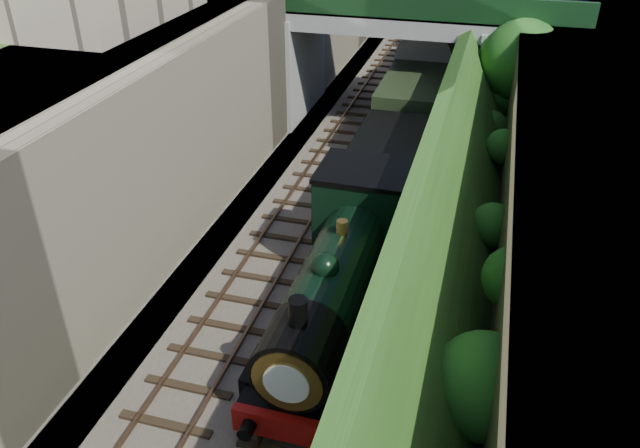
# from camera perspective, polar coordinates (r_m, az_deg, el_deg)

# --- Properties ---
(trackbed) EXTENTS (10.00, 90.00, 0.20)m
(trackbed) POSITION_cam_1_polar(r_m,az_deg,el_deg) (30.42, 5.58, 6.62)
(trackbed) COLOR #473F38
(trackbed) RESTS_ON ground
(retaining_wall) EXTENTS (1.00, 90.00, 7.00)m
(retaining_wall) POSITION_cam_1_polar(r_m,az_deg,el_deg) (30.55, -4.55, 13.61)
(retaining_wall) COLOR #756B56
(retaining_wall) RESTS_ON ground
(street_plateau_left) EXTENTS (6.00, 90.00, 7.00)m
(street_plateau_left) POSITION_cam_1_polar(r_m,az_deg,el_deg) (31.89, -10.66, 13.94)
(street_plateau_left) COLOR #262628
(street_plateau_left) RESTS_ON ground
(street_plateau_right) EXTENTS (8.00, 90.00, 6.25)m
(street_plateau_right) POSITION_cam_1_polar(r_m,az_deg,el_deg) (29.33, 24.67, 9.35)
(street_plateau_right) COLOR #262628
(street_plateau_right) RESTS_ON ground
(embankment_slope) EXTENTS (4.75, 90.00, 6.48)m
(embankment_slope) POSITION_cam_1_polar(r_m,az_deg,el_deg) (28.13, 15.49, 9.22)
(embankment_slope) COLOR #1E4714
(embankment_slope) RESTS_ON ground
(track_left) EXTENTS (2.50, 90.00, 0.20)m
(track_left) POSITION_cam_1_polar(r_m,az_deg,el_deg) (30.73, 1.90, 7.31)
(track_left) COLOR black
(track_left) RESTS_ON trackbed
(track_right) EXTENTS (2.50, 90.00, 0.20)m
(track_right) POSITION_cam_1_polar(r_m,az_deg,el_deg) (30.19, 7.84, 6.58)
(track_right) COLOR black
(track_right) RESTS_ON trackbed
(road_bridge) EXTENTS (16.00, 6.40, 7.25)m
(road_bridge) POSITION_cam_1_polar(r_m,az_deg,el_deg) (32.68, 9.01, 15.56)
(road_bridge) COLOR gray
(road_bridge) RESTS_ON ground
(tree) EXTENTS (3.60, 3.80, 6.60)m
(tree) POSITION_cam_1_polar(r_m,az_deg,el_deg) (29.12, 18.13, 13.70)
(tree) COLOR black
(tree) RESTS_ON ground
(locomotive) EXTENTS (3.10, 10.22, 3.83)m
(locomotive) POSITION_cam_1_polar(r_m,az_deg,el_deg) (18.29, 1.81, -4.83)
(locomotive) COLOR black
(locomotive) RESTS_ON trackbed
(tender) EXTENTS (2.70, 6.00, 3.05)m
(tender) POSITION_cam_1_polar(r_m,az_deg,el_deg) (24.63, 6.03, 4.38)
(tender) COLOR black
(tender) RESTS_ON trackbed
(coach_front) EXTENTS (2.90, 18.00, 3.70)m
(coach_front) POSITION_cam_1_polar(r_m,az_deg,el_deg) (36.12, 9.85, 13.61)
(coach_front) COLOR black
(coach_front) RESTS_ON trackbed
(coach_middle) EXTENTS (2.90, 18.00, 3.70)m
(coach_middle) POSITION_cam_1_polar(r_m,az_deg,el_deg) (54.32, 12.52, 19.17)
(coach_middle) COLOR black
(coach_middle) RESTS_ON trackbed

